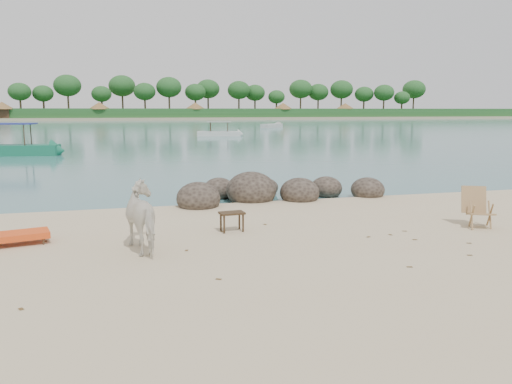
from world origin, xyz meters
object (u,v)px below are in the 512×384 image
(cow, at_px, (146,218))
(deck_chair, at_px, (481,209))
(lounge_chair, at_px, (10,233))
(boulders, at_px, (268,192))
(side_table, at_px, (232,223))
(boat_near, at_px, (7,129))

(cow, relative_size, deck_chair, 1.68)
(deck_chair, bearing_deg, lounge_chair, -159.64)
(boulders, height_order, cow, cow)
(side_table, distance_m, boat_near, 24.40)
(deck_chair, xyz_separation_m, boat_near, (-14.65, 23.69, 1.12))
(boulders, xyz_separation_m, lounge_chair, (-6.42, -3.81, 0.06))
(side_table, relative_size, deck_chair, 0.58)
(cow, bearing_deg, side_table, -168.19)
(boulders, distance_m, lounge_chair, 7.47)
(boat_near, bearing_deg, lounge_chair, -70.73)
(boulders, bearing_deg, cow, -128.27)
(side_table, xyz_separation_m, lounge_chair, (-4.50, -0.00, 0.05))
(deck_chair, bearing_deg, cow, -154.14)
(boulders, xyz_separation_m, boat_near, (-11.01, 18.79, 1.37))
(boulders, xyz_separation_m, deck_chair, (3.64, -4.90, 0.25))
(boulders, height_order, lounge_chair, boulders)
(side_table, distance_m, deck_chair, 5.67)
(cow, distance_m, deck_chair, 7.44)
(cow, bearing_deg, boat_near, -89.36)
(side_table, distance_m, lounge_chair, 4.50)
(side_table, xyz_separation_m, boat_near, (-9.09, 22.60, 1.37))
(side_table, height_order, deck_chair, deck_chair)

